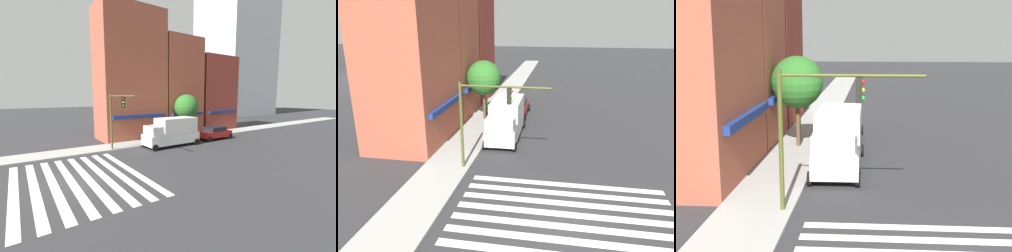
{
  "view_description": "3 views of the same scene",
  "coord_description": "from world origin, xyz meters",
  "views": [
    {
      "loc": [
        -3.12,
        -14.81,
        5.4
      ],
      "look_at": [
        11.1,
        6.0,
        2.0
      ],
      "focal_mm": 24.0,
      "sensor_mm": 36.0,
      "label": 1
    },
    {
      "loc": [
        -13.64,
        0.4,
        9.13
      ],
      "look_at": [
        10.65,
        4.7,
        1.0
      ],
      "focal_mm": 35.0,
      "sensor_mm": 36.0,
      "label": 2
    },
    {
      "loc": [
        -12.41,
        2.81,
        6.94
      ],
      "look_at": [
        4.63,
        4.0,
        3.5
      ],
      "focal_mm": 50.0,
      "sensor_mm": 36.0,
      "label": 3
    }
  ],
  "objects": [
    {
      "name": "storefront_row",
      "position": [
        15.11,
        11.5,
        6.97
      ],
      "size": [
        21.73,
        5.3,
        15.86
      ],
      "color": "#9E4C38",
      "rests_on": "ground_plane"
    },
    {
      "name": "traffic_signal",
      "position": [
        4.63,
        5.03,
        3.9
      ],
      "size": [
        0.32,
        5.46,
        5.58
      ],
      "color": "#474C1E",
      "rests_on": "ground_plane"
    },
    {
      "name": "box_truck_white",
      "position": [
        10.74,
        4.7,
        1.59
      ],
      "size": [
        6.23,
        2.42,
        3.04
      ],
      "rotation": [
        0.0,
        0.0,
        0.01
      ],
      "color": "white",
      "rests_on": "ground_plane"
    },
    {
      "name": "sedan_red",
      "position": [
        17.32,
        4.7,
        0.84
      ],
      "size": [
        4.43,
        2.02,
        1.59
      ],
      "rotation": [
        0.0,
        0.0,
        0.01
      ],
      "color": "#B21E19",
      "rests_on": "ground_plane"
    },
    {
      "name": "pedestrian_green_top",
      "position": [
        16.16,
        7.68,
        1.07
      ],
      "size": [
        0.32,
        0.32,
        1.77
      ],
      "rotation": [
        0.0,
        0.0,
        6.27
      ],
      "color": "#23232D",
      "rests_on": "sidewalk_left"
    },
    {
      "name": "street_tree",
      "position": [
        14.98,
        7.5,
        4.02
      ],
      "size": [
        3.1,
        3.1,
        5.43
      ],
      "color": "brown",
      "rests_on": "sidewalk_left"
    }
  ]
}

